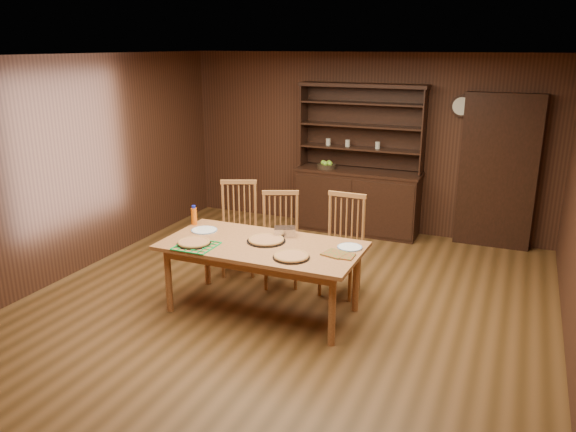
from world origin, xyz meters
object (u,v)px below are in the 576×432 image
at_px(dining_table, 262,251).
at_px(juice_bottle, 194,216).
at_px(chair_left, 239,224).
at_px(chair_right, 343,240).
at_px(chair_center, 281,235).
at_px(china_hutch, 358,193).

distance_m(dining_table, juice_bottle, 1.04).
relative_size(chair_left, chair_right, 1.00).
xyz_separation_m(chair_center, juice_bottle, (-0.85, -0.50, 0.28)).
distance_m(dining_table, chair_center, 0.80).
xyz_separation_m(dining_table, juice_bottle, (-0.98, 0.29, 0.18)).
height_order(china_hutch, chair_center, china_hutch).
relative_size(dining_table, chair_center, 1.87).
height_order(china_hutch, juice_bottle, china_hutch).
xyz_separation_m(dining_table, chair_left, (-0.75, 0.91, -0.08)).
distance_m(chair_left, chair_center, 0.63).
distance_m(china_hutch, chair_left, 2.22).
bearing_deg(dining_table, juice_bottle, 163.77).
bearing_deg(dining_table, chair_right, 54.13).
bearing_deg(chair_center, juice_bottle, -173.27).
bearing_deg(dining_table, china_hutch, 86.85).
xyz_separation_m(china_hutch, juice_bottle, (-1.14, -2.66, 0.26)).
bearing_deg(juice_bottle, chair_right, 19.15).
relative_size(china_hutch, dining_table, 1.07).
bearing_deg(chair_left, china_hutch, 42.80).
height_order(china_hutch, chair_left, china_hutch).
distance_m(china_hutch, chair_right, 2.15).
bearing_deg(chair_center, chair_left, 144.20).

